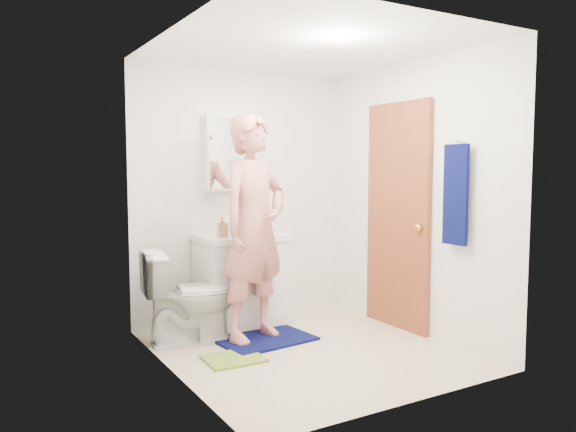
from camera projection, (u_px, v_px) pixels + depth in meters
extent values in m
cube|color=beige|center=(307.00, 351.00, 4.53)|extent=(2.20, 2.40, 0.02)
cube|color=white|center=(308.00, 45.00, 4.32)|extent=(2.20, 2.40, 0.02)
cube|color=white|center=(241.00, 195.00, 5.46)|extent=(2.20, 0.02, 2.40)
cube|color=white|center=(415.00, 211.00, 3.38)|extent=(2.20, 0.02, 2.40)
cube|color=white|center=(172.00, 206.00, 3.86)|extent=(0.02, 2.40, 2.40)
cube|color=white|center=(413.00, 197.00, 4.98)|extent=(0.02, 2.40, 2.40)
cube|color=white|center=(241.00, 283.00, 5.20)|extent=(0.75, 0.55, 0.80)
cube|color=white|center=(241.00, 237.00, 5.17)|extent=(0.79, 0.59, 0.05)
cylinder|color=white|center=(241.00, 236.00, 5.17)|extent=(0.40, 0.40, 0.03)
cylinder|color=silver|center=(232.00, 226.00, 5.31)|extent=(0.03, 0.03, 0.12)
cube|color=white|center=(230.00, 153.00, 5.29)|extent=(0.50, 0.12, 0.70)
cube|color=white|center=(232.00, 153.00, 5.24)|extent=(0.46, 0.01, 0.66)
cube|color=#A04F2C|center=(397.00, 216.00, 5.10)|extent=(0.05, 0.80, 2.05)
sphere|color=gold|center=(419.00, 228.00, 4.82)|extent=(0.07, 0.07, 0.07)
cube|color=#070C43|center=(456.00, 195.00, 4.45)|extent=(0.03, 0.24, 0.80)
cylinder|color=silver|center=(461.00, 142.00, 4.43)|extent=(0.06, 0.02, 0.02)
imported|color=white|center=(190.00, 296.00, 4.69)|extent=(0.83, 0.55, 0.79)
cube|color=#070C43|center=(264.00, 339.00, 4.77)|extent=(0.83, 0.64, 0.02)
cube|color=olive|center=(234.00, 359.00, 4.28)|extent=(0.44, 0.38, 0.02)
imported|color=#A8684E|center=(222.00, 227.00, 4.97)|extent=(0.09, 0.09, 0.18)
imported|color=#75408C|center=(254.00, 228.00, 5.30)|extent=(0.13, 0.13, 0.09)
imported|color=#C97571|center=(254.00, 227.00, 4.69)|extent=(0.80, 0.65, 1.89)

